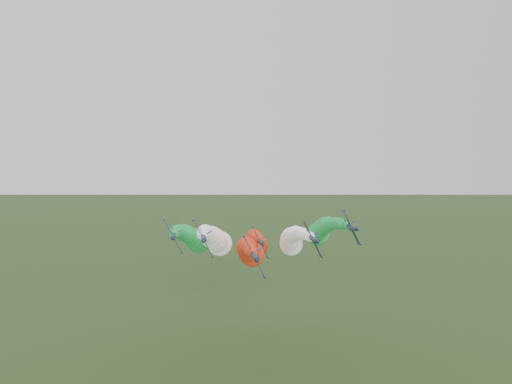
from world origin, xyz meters
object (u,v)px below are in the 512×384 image
(jet_outer_left, at_px, (192,237))
(jet_outer_right, at_px, (321,231))
(jet_lead, at_px, (250,251))
(jet_inner_left, at_px, (214,239))
(jet_inner_right, at_px, (292,240))
(jet_trail, at_px, (255,242))

(jet_outer_left, distance_m, jet_outer_right, 38.45)
(jet_lead, bearing_deg, jet_inner_left, 125.08)
(jet_inner_right, bearing_deg, jet_outer_right, 21.33)
(jet_lead, relative_size, jet_inner_right, 1.00)
(jet_lead, distance_m, jet_inner_right, 19.29)
(jet_outer_right, xyz_separation_m, jet_trail, (-18.44, 10.51, -4.60))
(jet_inner_left, height_order, jet_inner_right, jet_inner_left)
(jet_trail, bearing_deg, jet_outer_right, -29.67)
(jet_lead, relative_size, jet_outer_left, 1.00)
(jet_outer_right, bearing_deg, jet_inner_left, -171.13)
(jet_lead, distance_m, jet_inner_left, 15.19)
(jet_lead, distance_m, jet_trail, 28.26)
(jet_lead, bearing_deg, jet_inner_right, 45.04)
(jet_inner_left, relative_size, jet_inner_right, 1.00)
(jet_inner_right, height_order, jet_outer_right, jet_outer_right)
(jet_outer_right, bearing_deg, jet_outer_left, 172.57)
(jet_inner_right, relative_size, jet_outer_left, 1.00)
(jet_outer_right, bearing_deg, jet_trail, 150.33)
(jet_outer_left, relative_size, jet_trail, 1.00)
(jet_inner_right, relative_size, jet_outer_right, 1.01)
(jet_inner_left, height_order, jet_trail, jet_inner_left)
(jet_outer_left, bearing_deg, jet_trail, 15.76)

